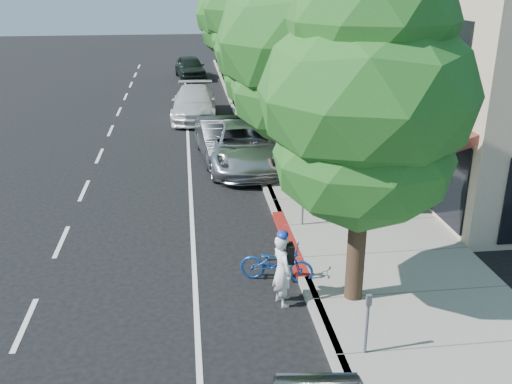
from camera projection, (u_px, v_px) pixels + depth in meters
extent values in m
plane|color=black|center=(296.00, 263.00, 14.57)|extent=(120.00, 120.00, 0.00)
cube|color=gray|center=(315.00, 161.00, 22.22)|extent=(4.60, 56.00, 0.15)
cube|color=#9E998E|center=(257.00, 163.00, 21.95)|extent=(0.30, 56.00, 0.15)
cube|color=maroon|center=(289.00, 243.00, 15.47)|extent=(0.32, 4.00, 0.15)
cube|color=beige|center=(408.00, 40.00, 31.10)|extent=(10.00, 36.00, 7.00)
cylinder|color=black|center=(356.00, 249.00, 12.34)|extent=(0.40, 0.40, 2.67)
ellipsoid|color=#1B5419|center=(363.00, 156.00, 11.59)|extent=(3.73, 3.73, 2.98)
ellipsoid|color=#1B5419|center=(367.00, 93.00, 11.12)|extent=(4.39, 4.39, 3.51)
ellipsoid|color=#1B5419|center=(372.00, 20.00, 10.63)|extent=(3.29, 3.29, 2.63)
cylinder|color=black|center=(302.00, 160.00, 17.86)|extent=(0.40, 0.40, 2.90)
ellipsoid|color=#1B5419|center=(304.00, 87.00, 17.04)|extent=(4.50, 4.50, 3.60)
ellipsoid|color=#1B5419|center=(305.00, 39.00, 16.54)|extent=(5.30, 5.30, 4.24)
cylinder|color=black|center=(273.00, 122.00, 23.52)|extent=(0.40, 0.40, 2.34)
ellipsoid|color=#1B5419|center=(273.00, 77.00, 22.86)|extent=(4.11, 4.11, 3.29)
ellipsoid|color=#1B5419|center=(273.00, 48.00, 22.45)|extent=(4.83, 4.83, 3.87)
ellipsoid|color=#1B5419|center=(274.00, 17.00, 22.02)|extent=(3.62, 3.62, 2.90)
cylinder|color=black|center=(255.00, 87.00, 28.95)|extent=(0.40, 0.40, 3.03)
ellipsoid|color=#1B5419|center=(255.00, 39.00, 28.10)|extent=(4.43, 4.43, 3.54)
ellipsoid|color=#1B5419|center=(255.00, 8.00, 27.58)|extent=(5.21, 5.21, 4.17)
cylinder|color=black|center=(243.00, 73.00, 34.59)|extent=(0.40, 0.40, 2.59)
ellipsoid|color=#1B5419|center=(243.00, 38.00, 33.86)|extent=(3.54, 3.54, 2.83)
ellipsoid|color=#1B5419|center=(242.00, 16.00, 33.41)|extent=(4.17, 4.17, 3.33)
cylinder|color=black|center=(234.00, 60.00, 40.17)|extent=(0.40, 0.40, 2.46)
ellipsoid|color=#1B5419|center=(234.00, 31.00, 39.48)|extent=(4.59, 4.59, 3.67)
ellipsoid|color=#1B5419|center=(233.00, 13.00, 39.05)|extent=(5.40, 5.40, 4.32)
imported|color=white|center=(282.00, 270.00, 12.46)|extent=(0.58, 0.71, 1.67)
imported|color=navy|center=(277.00, 263.00, 13.56)|extent=(1.87, 1.13, 0.93)
imported|color=#BABABF|center=(243.00, 146.00, 21.63)|extent=(2.73, 5.81, 1.61)
imported|color=#212427|center=(222.00, 140.00, 22.48)|extent=(2.08, 4.86, 1.56)
imported|color=silver|center=(194.00, 103.00, 28.89)|extent=(2.45, 5.45, 1.55)
imported|color=black|center=(190.00, 67.00, 39.98)|extent=(2.37, 4.72, 1.54)
imported|color=black|center=(343.00, 131.00, 23.01)|extent=(0.96, 0.83, 1.67)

